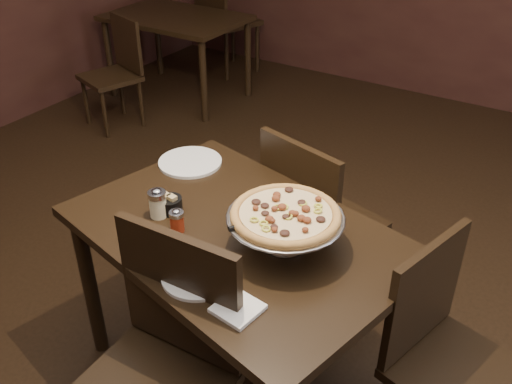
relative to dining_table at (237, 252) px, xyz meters
The scene contains 16 objects.
room 0.74m from the dining_table, 13.10° to the left, with size 6.04×7.04×2.84m.
dining_table is the anchor object (origin of this frame).
background_table 3.17m from the dining_table, 133.24° to the left, with size 1.13×0.75×0.70m.
pizza_stand 0.31m from the dining_table, ahead, with size 0.40×0.40×0.17m.
parmesan_shaker 0.35m from the dining_table, 164.91° to the right, with size 0.07×0.07×0.12m.
pepper_flake_shaker 0.26m from the dining_table, 146.67° to the right, with size 0.05×0.05×0.09m.
packet_caddy 0.31m from the dining_table, behind, with size 0.09×0.09×0.07m.
napkin_stack 0.42m from the dining_table, 55.70° to the right, with size 0.13×0.13×0.01m, color white.
plate_left 0.55m from the dining_table, 146.09° to the left, with size 0.27×0.27×0.01m, color white.
plate_near 0.30m from the dining_table, 82.08° to the right, with size 0.24×0.24×0.01m, color white.
serving_spatula 0.28m from the dining_table, 45.26° to the right, with size 0.15×0.15×0.02m.
chair_far 0.57m from the dining_table, 84.43° to the left, with size 0.53×0.53×0.93m.
chair_near 0.50m from the dining_table, 87.46° to the right, with size 0.47×0.47×0.97m.
chair_side 0.80m from the dining_table, ahead, with size 0.50×0.50×0.88m.
bg_chair_far 3.70m from the dining_table, 126.10° to the left, with size 0.58×0.58×0.99m.
bg_chair_near 2.73m from the dining_table, 143.87° to the left, with size 0.49×0.49×0.83m.
Camera 1 is at (0.92, -1.37, 1.98)m, focal length 40.00 mm.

